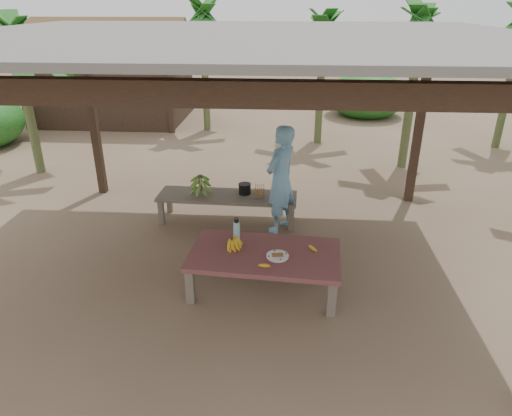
# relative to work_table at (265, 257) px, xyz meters

# --- Properties ---
(ground) EXTENTS (80.00, 80.00, 0.00)m
(ground) POSITION_rel_work_table_xyz_m (-0.37, 0.62, -0.43)
(ground) COLOR brown
(ground) RESTS_ON ground
(pavilion) EXTENTS (6.60, 5.60, 2.95)m
(pavilion) POSITION_rel_work_table_xyz_m (-0.39, 0.60, 2.34)
(pavilion) COLOR black
(pavilion) RESTS_ON ground
(work_table) EXTENTS (1.87, 1.14, 0.50)m
(work_table) POSITION_rel_work_table_xyz_m (0.00, 0.00, 0.00)
(work_table) COLOR brown
(work_table) RESTS_ON ground
(bench) EXTENTS (2.22, 0.68, 0.45)m
(bench) POSITION_rel_work_table_xyz_m (-0.69, 1.86, -0.04)
(bench) COLOR brown
(bench) RESTS_ON ground
(ripe_banana_bunch) EXTENTS (0.33, 0.31, 0.16)m
(ripe_banana_bunch) POSITION_rel_work_table_xyz_m (-0.42, 0.10, 0.14)
(ripe_banana_bunch) COLOR gold
(ripe_banana_bunch) RESTS_ON work_table
(plate) EXTENTS (0.27, 0.27, 0.04)m
(plate) POSITION_rel_work_table_xyz_m (0.16, -0.10, 0.08)
(plate) COLOR white
(plate) RESTS_ON work_table
(loose_banana_front) EXTENTS (0.15, 0.06, 0.04)m
(loose_banana_front) POSITION_rel_work_table_xyz_m (0.01, -0.33, 0.09)
(loose_banana_front) COLOR gold
(loose_banana_front) RESTS_ON work_table
(loose_banana_side) EXTENTS (0.12, 0.14, 0.04)m
(loose_banana_side) POSITION_rel_work_table_xyz_m (0.58, 0.11, 0.09)
(loose_banana_side) COLOR gold
(loose_banana_side) RESTS_ON work_table
(water_flask) EXTENTS (0.08, 0.08, 0.30)m
(water_flask) POSITION_rel_work_table_xyz_m (-0.38, 0.34, 0.19)
(water_flask) COLOR #3AB6B2
(water_flask) RESTS_ON work_table
(green_banana_stalk) EXTENTS (0.30, 0.30, 0.34)m
(green_banana_stalk) POSITION_rel_work_table_xyz_m (-1.12, 1.88, 0.18)
(green_banana_stalk) COLOR #598C2D
(green_banana_stalk) RESTS_ON bench
(cooking_pot) EXTENTS (0.19, 0.19, 0.16)m
(cooking_pot) POSITION_rel_work_table_xyz_m (-0.42, 1.93, 0.10)
(cooking_pot) COLOR black
(cooking_pot) RESTS_ON bench
(skewer_rack) EXTENTS (0.18, 0.09, 0.24)m
(skewer_rack) POSITION_rel_work_table_xyz_m (-0.18, 1.79, 0.14)
(skewer_rack) COLOR #A57F47
(skewer_rack) RESTS_ON bench
(woman) EXTENTS (0.66, 0.72, 1.65)m
(woman) POSITION_rel_work_table_xyz_m (0.15, 1.62, 0.39)
(woman) COLOR #689FC6
(woman) RESTS_ON ground
(hut) EXTENTS (4.40, 3.43, 2.85)m
(hut) POSITION_rel_work_table_xyz_m (-4.87, 8.62, 0.67)
(hut) COLOR black
(hut) RESTS_ON ground
(banana_plant_ne) EXTENTS (1.80, 1.80, 3.17)m
(banana_plant_ne) POSITION_rel_work_table_xyz_m (2.71, 4.77, 2.24)
(banana_plant_ne) COLOR #596638
(banana_plant_ne) RESTS_ON ground
(banana_plant_n) EXTENTS (1.80, 1.80, 2.97)m
(banana_plant_n) POSITION_rel_work_table_xyz_m (0.99, 6.45, 2.05)
(banana_plant_n) COLOR #596638
(banana_plant_n) RESTS_ON ground
(banana_plant_nw) EXTENTS (1.80, 1.80, 3.21)m
(banana_plant_nw) POSITION_rel_work_table_xyz_m (-1.98, 7.49, 2.28)
(banana_plant_nw) COLOR #596638
(banana_plant_nw) RESTS_ON ground
(banana_plant_w) EXTENTS (1.80, 1.80, 2.89)m
(banana_plant_w) POSITION_rel_work_table_xyz_m (-4.87, 3.86, 1.98)
(banana_plant_w) COLOR #596638
(banana_plant_w) RESTS_ON ground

